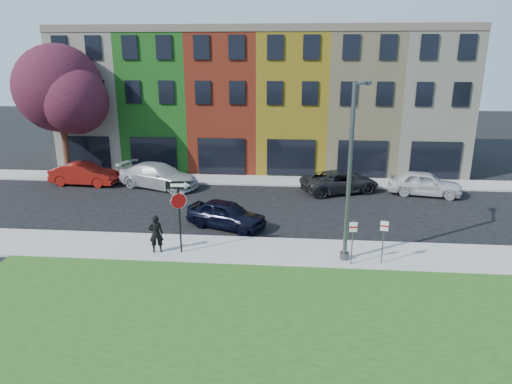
# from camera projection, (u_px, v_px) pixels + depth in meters

# --- Properties ---
(ground) EXTENTS (120.00, 120.00, 0.00)m
(ground) POSITION_uv_depth(u_px,v_px,m) (284.00, 286.00, 17.50)
(ground) COLOR black
(ground) RESTS_ON ground
(sidewalk_near) EXTENTS (40.00, 3.00, 0.12)m
(sidewalk_near) POSITION_uv_depth(u_px,v_px,m) (331.00, 254.00, 20.18)
(sidewalk_near) COLOR gray
(sidewalk_near) RESTS_ON ground
(sidewalk_far) EXTENTS (40.00, 2.40, 0.12)m
(sidewalk_far) POSITION_uv_depth(u_px,v_px,m) (247.00, 180.00, 32.05)
(sidewalk_far) COLOR gray
(sidewalk_far) RESTS_ON ground
(rowhouse_block) EXTENTS (30.00, 10.12, 10.00)m
(rowhouse_block) POSITION_uv_depth(u_px,v_px,m) (261.00, 101.00, 36.48)
(rowhouse_block) COLOR beige
(rowhouse_block) RESTS_ON ground
(stop_sign) EXTENTS (1.05, 0.15, 3.27)m
(stop_sign) POSITION_uv_depth(u_px,v_px,m) (179.00, 203.00, 19.53)
(stop_sign) COLOR black
(stop_sign) RESTS_ON sidewalk_near
(man) EXTENTS (0.85, 0.76, 1.72)m
(man) POSITION_uv_depth(u_px,v_px,m) (156.00, 234.00, 20.00)
(man) COLOR black
(man) RESTS_ON sidewalk_near
(sedan_near) EXTENTS (4.51, 5.30, 1.41)m
(sedan_near) POSITION_uv_depth(u_px,v_px,m) (226.00, 214.00, 23.25)
(sedan_near) COLOR black
(sedan_near) RESTS_ON ground
(parked_car_red) EXTENTS (2.08, 4.71, 1.50)m
(parked_car_red) POSITION_uv_depth(u_px,v_px,m) (84.00, 174.00, 30.96)
(parked_car_red) COLOR maroon
(parked_car_red) RESTS_ON ground
(parked_car_silver) EXTENTS (5.72, 6.94, 1.61)m
(parked_car_silver) POSITION_uv_depth(u_px,v_px,m) (159.00, 176.00, 30.29)
(parked_car_silver) COLOR #ABACB0
(parked_car_silver) RESTS_ON ground
(parked_car_dark) EXTENTS (5.72, 6.57, 1.39)m
(parked_car_dark) POSITION_uv_depth(u_px,v_px,m) (340.00, 182.00, 29.28)
(parked_car_dark) COLOR black
(parked_car_dark) RESTS_ON ground
(parked_car_white) EXTENTS (3.49, 5.13, 1.52)m
(parked_car_white) POSITION_uv_depth(u_px,v_px,m) (425.00, 183.00, 28.66)
(parked_car_white) COLOR silver
(parked_car_white) RESTS_ON ground
(street_lamp) EXTENTS (1.17, 2.46, 7.39)m
(street_lamp) POSITION_uv_depth(u_px,v_px,m) (351.00, 174.00, 18.65)
(street_lamp) COLOR #4D4F52
(street_lamp) RESTS_ON sidewalk_near
(parking_sign_a) EXTENTS (0.32, 0.09, 1.94)m
(parking_sign_a) POSITION_uv_depth(u_px,v_px,m) (353.00, 237.00, 18.69)
(parking_sign_a) COLOR #4D4F52
(parking_sign_a) RESTS_ON sidewalk_near
(parking_sign_b) EXTENTS (0.32, 0.11, 1.94)m
(parking_sign_b) POSITION_uv_depth(u_px,v_px,m) (384.00, 236.00, 18.80)
(parking_sign_b) COLOR #4D4F52
(parking_sign_b) RESTS_ON sidewalk_near
(tree_purple) EXTENTS (7.07, 6.19, 9.15)m
(tree_purple) POSITION_uv_depth(u_px,v_px,m) (61.00, 91.00, 31.01)
(tree_purple) COLOR black
(tree_purple) RESTS_ON sidewalk_far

